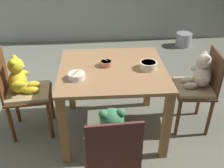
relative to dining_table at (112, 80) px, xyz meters
The scene contains 9 objects.
ground_plane 0.60m from the dining_table, ahead, with size 5.20×5.20×0.04m.
dining_table is the anchor object (origin of this frame).
teddy_chair_near_right 0.84m from the dining_table, ahead, with size 0.39×0.43×0.82m.
teddy_chair_near_left 0.85m from the dining_table, behind, with size 0.45×0.41×0.86m.
teddy_chair_near_front 0.81m from the dining_table, 94.36° to the right, with size 0.39×0.39×0.87m.
porridge_bowl_cream_near_right 0.36m from the dining_table, ahead, with size 0.16×0.16×0.06m.
porridge_bowl_white_near_left 0.39m from the dining_table, 151.46° to the right, with size 0.14×0.15×0.12m.
porridge_bowl_terracotta_center 0.17m from the dining_table, 137.95° to the left, with size 0.12×0.11×0.10m.
metal_pail 2.62m from the dining_table, 56.49° to the left, with size 0.28×0.28×0.23m, color #93969B.
Camera 1 is at (-0.14, -2.03, 1.77)m, focal length 40.81 mm.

